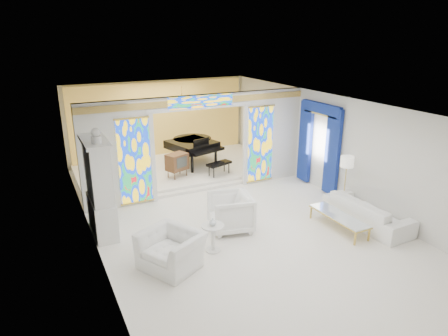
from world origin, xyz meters
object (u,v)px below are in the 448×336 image
china_cabinet (99,189)px  sofa (367,212)px  armchair_right (230,212)px  tv_console (177,162)px  coffee_table (339,216)px  armchair_left (171,250)px  grand_piano (193,144)px

china_cabinet → sofa: china_cabinet is taller
armchair_right → tv_console: size_ratio=1.29×
armchair_right → coffee_table: bearing=77.0°
china_cabinet → armchair_left: (1.01, -2.17, -0.78)m
grand_piano → tv_console: (-1.01, -1.07, -0.21)m
sofa → coffee_table: size_ratio=1.37×
china_cabinet → armchair_left: bearing=-65.1°
sofa → tv_console: tv_console is taller
armchair_left → coffee_table: size_ratio=0.70×
china_cabinet → coffee_table: china_cabinet is taller
armchair_left → tv_console: tv_console is taller
china_cabinet → grand_piano: bearing=43.1°
armchair_right → grand_piano: 4.96m
sofa → tv_console: bearing=31.5°
armchair_right → grand_piano: size_ratio=0.35×
armchair_left → grand_piano: grand_piano is taller
armchair_right → sofa: size_ratio=0.44×
china_cabinet → grand_piano: 5.30m
armchair_left → sofa: (5.16, -0.35, -0.05)m
armchair_left → armchair_right: bearing=88.1°
tv_console → sofa: bearing=-79.2°
armchair_right → tv_console: (-0.03, 3.77, 0.22)m
china_cabinet → tv_console: (2.86, 2.54, -0.48)m
armchair_right → sofa: bearing=81.7°
sofa → grand_piano: grand_piano is taller
china_cabinet → armchair_right: china_cabinet is taller
sofa → grand_piano: size_ratio=0.80×
coffee_table → grand_piano: (-1.45, 6.04, 0.55)m
china_cabinet → grand_piano: china_cabinet is taller
coffee_table → grand_piano: grand_piano is taller
sofa → coffee_table: bearing=81.9°
china_cabinet → tv_console: china_cabinet is taller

